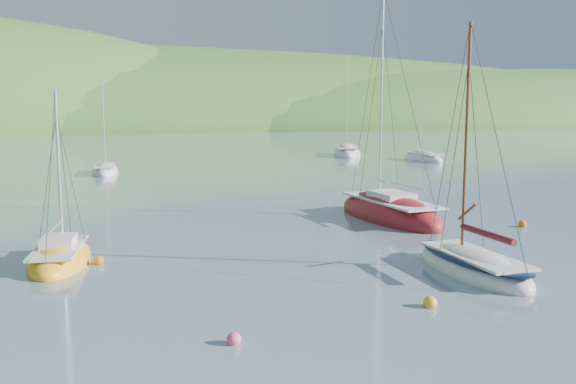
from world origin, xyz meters
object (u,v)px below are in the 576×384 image
object	(u,v)px
daysailer_white	(473,267)
distant_sloop_a	(105,172)
sloop_red	(389,215)
distant_sloop_b	(347,154)
sailboat_yellow	(60,259)
distant_sloop_d	(423,159)

from	to	relation	value
daysailer_white	distant_sloop_a	world-z (taller)	daysailer_white
sloop_red	daysailer_white	bearing A→B (deg)	-105.04
daysailer_white	distant_sloop_b	world-z (taller)	distant_sloop_b
daysailer_white	sloop_red	distance (m)	11.06
daysailer_white	distant_sloop_a	bearing A→B (deg)	106.89
sailboat_yellow	distant_sloop_d	size ratio (longest dim) A/B	0.73
distant_sloop_a	distant_sloop_b	distance (m)	30.52
sailboat_yellow	distant_sloop_a	xyz separation A→B (m)	(4.06, 32.64, -0.01)
distant_sloop_a	distant_sloop_d	bearing A→B (deg)	9.35
distant_sloop_a	daysailer_white	bearing A→B (deg)	-69.05
sloop_red	distant_sloop_d	bearing A→B (deg)	53.37
sailboat_yellow	distant_sloop_a	distance (m)	32.89
distant_sloop_a	distant_sloop_b	size ratio (longest dim) A/B	0.70
sloop_red	distant_sloop_d	distance (m)	36.56
sailboat_yellow	sloop_red	bearing A→B (deg)	24.85
daysailer_white	sailboat_yellow	distance (m)	15.64
distant_sloop_a	sailboat_yellow	bearing A→B (deg)	-90.64
distant_sloop_a	distant_sloop_b	bearing A→B (deg)	27.17
sloop_red	distant_sloop_b	size ratio (longest dim) A/B	1.03
sailboat_yellow	distant_sloop_a	bearing A→B (deg)	93.60
distant_sloop_b	distant_sloop_d	size ratio (longest dim) A/B	1.28
distant_sloop_b	sloop_red	bearing A→B (deg)	-89.39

